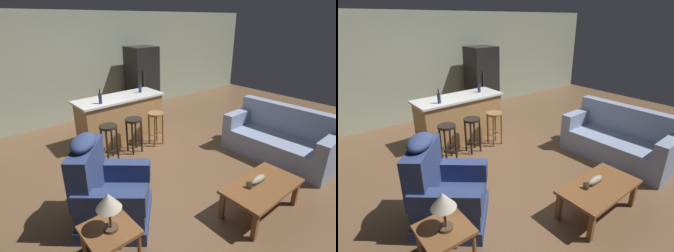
{
  "view_description": "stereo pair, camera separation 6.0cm",
  "coord_description": "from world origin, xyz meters",
  "views": [
    {
      "loc": [
        -2.53,
        -3.2,
        2.42
      ],
      "look_at": [
        0.07,
        -0.1,
        0.75
      ],
      "focal_mm": 28.0,
      "sensor_mm": 36.0,
      "label": 1
    },
    {
      "loc": [
        -2.49,
        -3.24,
        2.42
      ],
      "look_at": [
        0.07,
        -0.1,
        0.75
      ],
      "focal_mm": 28.0,
      "sensor_mm": 36.0,
      "label": 2
    }
  ],
  "objects": [
    {
      "name": "ground_plane",
      "position": [
        0.0,
        0.0,
        0.0
      ],
      "size": [
        12.0,
        12.0,
        0.0
      ],
      "color": "brown"
    },
    {
      "name": "back_wall",
      "position": [
        0.0,
        3.12,
        1.3
      ],
      "size": [
        12.0,
        0.05,
        2.6
      ],
      "color": "#9EA88E",
      "rests_on": "ground_plane"
    },
    {
      "name": "coffee_table",
      "position": [
        0.24,
        -1.81,
        0.36
      ],
      "size": [
        1.1,
        0.6,
        0.42
      ],
      "color": "brown",
      "rests_on": "ground_plane"
    },
    {
      "name": "fish_figurine",
      "position": [
        0.21,
        -1.74,
        0.46
      ],
      "size": [
        0.34,
        0.1,
        0.1
      ],
      "color": "#4C3823",
      "rests_on": "coffee_table"
    },
    {
      "name": "couch",
      "position": [
        1.86,
        -1.18,
        0.34
      ],
      "size": [
        0.89,
        1.92,
        0.94
      ],
      "rotation": [
        0.0,
        0.0,
        3.17
      ],
      "color": "#8493B2",
      "rests_on": "ground_plane"
    },
    {
      "name": "recliner_near_lamp",
      "position": [
        -1.39,
        -0.69,
        0.42
      ],
      "size": [
        1.18,
        1.18,
        1.2
      ],
      "rotation": [
        0.0,
        0.0,
        -0.7
      ],
      "color": "navy",
      "rests_on": "ground_plane"
    },
    {
      "name": "end_table",
      "position": [
        -1.72,
        -1.36,
        0.46
      ],
      "size": [
        0.48,
        0.48,
        0.56
      ],
      "color": "brown",
      "rests_on": "ground_plane"
    },
    {
      "name": "table_lamp",
      "position": [
        -1.71,
        -1.38,
        0.87
      ],
      "size": [
        0.24,
        0.24,
        0.41
      ],
      "color": "#4C3823",
      "rests_on": "end_table"
    },
    {
      "name": "kitchen_island",
      "position": [
        0.0,
        1.35,
        0.48
      ],
      "size": [
        1.8,
        0.7,
        0.95
      ],
      "color": "#AD7F4C",
      "rests_on": "ground_plane"
    },
    {
      "name": "bar_stool_left",
      "position": [
        -0.61,
        0.72,
        0.47
      ],
      "size": [
        0.32,
        0.32,
        0.68
      ],
      "color": "black",
      "rests_on": "ground_plane"
    },
    {
      "name": "bar_stool_middle",
      "position": [
        -0.09,
        0.72,
        0.47
      ],
      "size": [
        0.32,
        0.32,
        0.68
      ],
      "color": "black",
      "rests_on": "ground_plane"
    },
    {
      "name": "bar_stool_right",
      "position": [
        0.44,
        0.72,
        0.47
      ],
      "size": [
        0.32,
        0.32,
        0.68
      ],
      "color": "olive",
      "rests_on": "ground_plane"
    },
    {
      "name": "refrigerator",
      "position": [
        1.4,
        2.55,
        0.88
      ],
      "size": [
        0.7,
        0.69,
        1.76
      ],
      "color": "black",
      "rests_on": "ground_plane"
    },
    {
      "name": "bottle_tall_green",
      "position": [
        0.53,
        1.37,
        1.04
      ],
      "size": [
        0.07,
        0.07,
        0.23
      ],
      "color": "#23284C",
      "rests_on": "kitchen_island"
    },
    {
      "name": "bottle_short_amber",
      "position": [
        -0.49,
        1.18,
        1.06
      ],
      "size": [
        0.06,
        0.06,
        0.28
      ],
      "color": "#23284C",
      "rests_on": "kitchen_island"
    }
  ]
}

